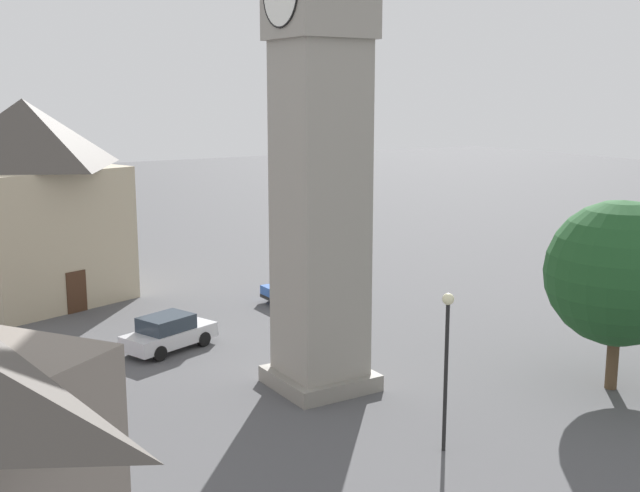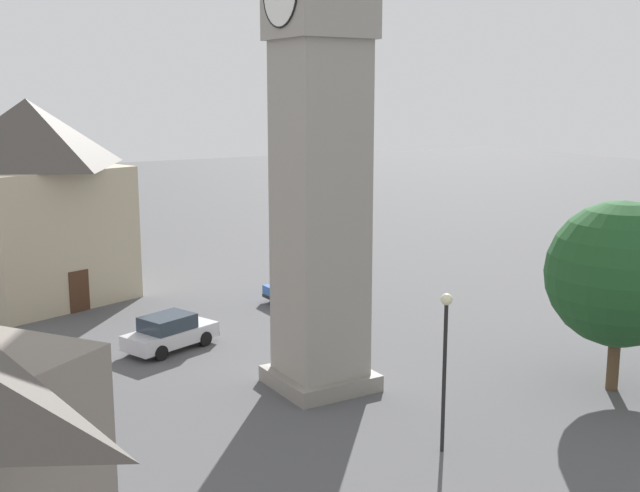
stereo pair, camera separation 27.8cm
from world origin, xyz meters
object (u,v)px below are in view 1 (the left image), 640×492
(car_blue_kerb, at_px, (169,333))
(building_terrace_right, at_px, (29,199))
(car_red_corner, at_px, (302,286))
(lamp_post, at_px, (447,346))
(clock_tower, at_px, (320,24))
(tree, at_px, (619,273))

(car_blue_kerb, height_order, building_terrace_right, building_terrace_right)
(car_red_corner, xyz_separation_m, lamp_post, (-17.81, 5.53, 2.58))
(clock_tower, bearing_deg, tree, -123.17)
(tree, xyz_separation_m, lamp_post, (-0.74, 8.74, -1.05))
(tree, relative_size, lamp_post, 1.42)
(clock_tower, height_order, tree, clock_tower)
(building_terrace_right, relative_size, lamp_post, 2.12)
(tree, bearing_deg, car_red_corner, 10.64)
(tree, relative_size, building_terrace_right, 0.67)
(car_blue_kerb, bearing_deg, clock_tower, -155.29)
(building_terrace_right, xyz_separation_m, lamp_post, (-25.50, -6.48, -2.05))
(clock_tower, height_order, lamp_post, clock_tower)
(car_blue_kerb, xyz_separation_m, building_terrace_right, (11.81, 2.92, 4.62))
(clock_tower, distance_m, tree, 13.93)
(tree, bearing_deg, building_terrace_right, 31.57)
(clock_tower, relative_size, car_red_corner, 5.43)
(car_blue_kerb, xyz_separation_m, car_red_corner, (4.12, -9.09, 0.00))
(car_red_corner, relative_size, building_terrace_right, 0.39)
(car_red_corner, xyz_separation_m, tree, (-17.08, -3.21, 3.63))
(clock_tower, height_order, car_red_corner, clock_tower)
(clock_tower, height_order, car_blue_kerb, clock_tower)
(car_red_corner, bearing_deg, tree, -169.36)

